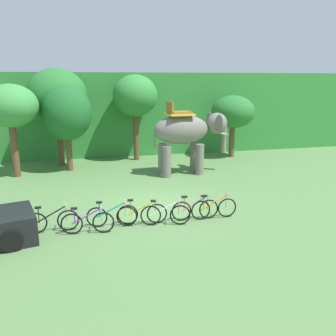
{
  "coord_description": "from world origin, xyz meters",
  "views": [
    {
      "loc": [
        -2.69,
        -12.97,
        4.85
      ],
      "look_at": [
        0.67,
        1.0,
        1.3
      ],
      "focal_mm": 38.48,
      "sensor_mm": 36.0,
      "label": 1
    }
  ],
  "objects": [
    {
      "name": "ground_plane",
      "position": [
        0.0,
        0.0,
        0.0
      ],
      "size": [
        80.0,
        80.0,
        0.0
      ],
      "primitive_type": "plane",
      "color": "#567F47"
    },
    {
      "name": "foliage_hedge",
      "position": [
        0.0,
        12.78,
        2.63
      ],
      "size": [
        36.0,
        6.0,
        5.26
      ],
      "primitive_type": "cube",
      "color": "#338438",
      "rests_on": "ground"
    },
    {
      "name": "tree_far_left",
      "position": [
        -6.03,
        6.16,
        3.55
      ],
      "size": [
        2.69,
        2.69,
        4.66
      ],
      "color": "brown",
      "rests_on": "ground"
    },
    {
      "name": "tree_center_right",
      "position": [
        -3.92,
        8.24,
        3.91
      ],
      "size": [
        3.32,
        3.32,
        5.46
      ],
      "color": "brown",
      "rests_on": "ground"
    },
    {
      "name": "tree_right",
      "position": [
        -3.42,
        6.88,
        3.12
      ],
      "size": [
        2.63,
        2.63,
        4.62
      ],
      "color": "brown",
      "rests_on": "ground"
    },
    {
      "name": "tree_left",
      "position": [
        0.52,
        8.69,
        3.86
      ],
      "size": [
        2.65,
        2.65,
        5.14
      ],
      "color": "brown",
      "rests_on": "ground"
    },
    {
      "name": "tree_center_left",
      "position": [
        6.59,
        8.15,
        2.85
      ],
      "size": [
        2.72,
        2.72,
        3.89
      ],
      "color": "brown",
      "rests_on": "ground"
    },
    {
      "name": "elephant",
      "position": [
        2.6,
        4.73,
        2.2
      ],
      "size": [
        4.19,
        2.09,
        3.78
      ],
      "color": "slate",
      "rests_on": "ground"
    },
    {
      "name": "bike_black",
      "position": [
        -3.8,
        -1.47,
        0.39
      ],
      "size": [
        1.71,
        0.52,
        0.92
      ],
      "color": "black",
      "rests_on": "ground"
    },
    {
      "name": "bike_purple",
      "position": [
        -2.68,
        -1.87,
        0.39
      ],
      "size": [
        1.7,
        0.52,
        0.92
      ],
      "color": "black",
      "rests_on": "ground"
    },
    {
      "name": "bike_teal",
      "position": [
        -1.88,
        -1.49,
        0.39
      ],
      "size": [
        1.7,
        0.52,
        0.92
      ],
      "color": "black",
      "rests_on": "ground"
    },
    {
      "name": "bike_yellow",
      "position": [
        -0.84,
        -1.5,
        0.39
      ],
      "size": [
        1.7,
        0.52,
        0.92
      ],
      "color": "black",
      "rests_on": "ground"
    },
    {
      "name": "bike_white",
      "position": [
        -0.09,
        -1.78,
        0.39
      ],
      "size": [
        1.69,
        0.52,
        0.92
      ],
      "color": "black",
      "rests_on": "ground"
    },
    {
      "name": "bike_pink",
      "position": [
        1.04,
        -1.54,
        0.39
      ],
      "size": [
        1.71,
        0.52,
        0.92
      ],
      "color": "black",
      "rests_on": "ground"
    },
    {
      "name": "bike_orange",
      "position": [
        1.73,
        -1.59,
        0.39
      ],
      "size": [
        1.71,
        0.52,
        0.92
      ],
      "color": "black",
      "rests_on": "ground"
    }
  ]
}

